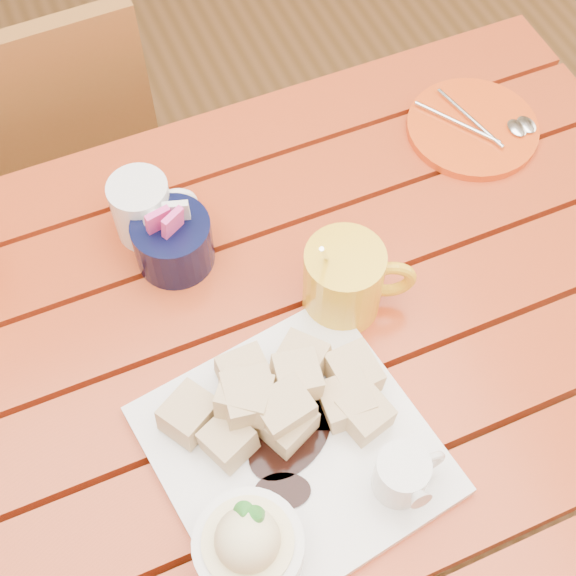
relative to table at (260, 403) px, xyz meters
name	(u,v)px	position (x,y,z in m)	size (l,w,h in m)	color
ground	(270,533)	(0.00, 0.00, -0.64)	(5.00, 5.00, 0.00)	brown
table	(260,403)	(0.00, 0.00, 0.00)	(1.20, 0.79, 0.75)	#9A2F13
dessert_plate	(285,459)	(-0.02, -0.13, 0.14)	(0.31, 0.31, 0.11)	white
coffee_mug_right	(346,280)	(0.13, 0.04, 0.16)	(0.13, 0.09, 0.15)	yellow
cream_pitcher	(144,208)	(-0.05, 0.23, 0.15)	(0.11, 0.09, 0.09)	white
sugar_caddy	(173,241)	(-0.04, 0.18, 0.15)	(0.10, 0.10, 0.11)	black
orange_saucer	(474,128)	(0.41, 0.22, 0.11)	(0.18, 0.18, 0.02)	#E24813
chair_far	(37,173)	(-0.18, 0.63, -0.16)	(0.42, 0.42, 0.87)	brown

